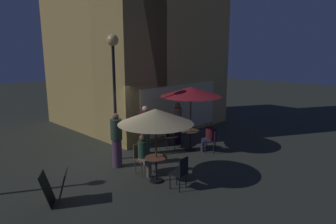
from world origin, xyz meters
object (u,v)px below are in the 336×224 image
Objects in this scene: patron_seated_1 at (209,135)px; cafe_chair_2 at (170,134)px; cafe_chair_0 at (181,171)px; cafe_chair_1 at (141,156)px; patio_umbrella_0 at (156,116)px; cafe_chair_3 at (213,139)px; menu_sandwich_board at (55,188)px; cafe_table_0 at (156,165)px; cafe_table_1 at (190,136)px; patron_seated_0 at (144,153)px; patron_standing_4 at (178,123)px; patron_standing_2 at (145,130)px; street_lamp_near_corner at (114,67)px; patron_standing_3 at (117,140)px; patio_umbrella_1 at (191,92)px.

cafe_chair_2 is at bearing -0.84° from patron_seated_1.
cafe_chair_1 is (-0.02, 1.64, 0.02)m from cafe_chair_0.
cafe_chair_3 is at bearing 5.14° from patio_umbrella_0.
cafe_table_0 is at bearing 16.08° from menu_sandwich_board.
cafe_table_1 is at bearing 36.10° from menu_sandwich_board.
patron_standing_4 is (3.05, 1.38, 0.15)m from patron_seated_0.
cafe_table_0 is 0.79× the size of cafe_chair_2.
patron_standing_2 reaches higher than cafe_chair_2.
patron_standing_4 is at bearing -6.51° from street_lamp_near_corner.
menu_sandwich_board is 5.92m from cafe_chair_3.
cafe_chair_0 is 0.99× the size of cafe_chair_2.
street_lamp_near_corner reaches higher than cafe_table_1.
patio_umbrella_0 is (2.68, -0.86, 1.54)m from menu_sandwich_board.
patron_standing_2 reaches higher than patron_seated_0.
patron_seated_0 is 3.09m from patron_seated_1.
patron_standing_4 reaches higher than cafe_chair_2.
menu_sandwich_board is 2.75m from patron_standing_3.
patron_seated_0 is (-2.76, -0.45, -1.56)m from patio_umbrella_1.
patron_standing_2 is at bearing 56.07° from patio_umbrella_0.
patron_standing_3 reaches higher than cafe_chair_3.
cafe_table_1 is at bearing -26.05° from street_lamp_near_corner.
cafe_chair_0 is 0.54× the size of patron_standing_4.
cafe_table_0 is 0.42× the size of patron_standing_3.
patio_umbrella_1 reaches higher than cafe_table_1.
patio_umbrella_1 is 1.93× the size of patron_seated_0.
street_lamp_near_corner is 3.62× the size of patron_seated_1.
menu_sandwich_board is 0.65× the size of patron_seated_0.
patron_seated_1 is at bearing 92.63° from patron_seated_0.
street_lamp_near_corner is 4.55× the size of cafe_chair_1.
cafe_chair_0 is 2.65m from patron_standing_3.
patron_standing_2 is 1.48m from patron_standing_3.
cafe_table_0 is 0.63× the size of patron_seated_1.
menu_sandwich_board is 0.70× the size of patron_seated_1.
cafe_chair_2 is (2.39, 1.07, -0.01)m from cafe_chair_1.
patron_standing_4 is at bearing 44.97° from menu_sandwich_board.
patio_umbrella_1 reaches higher than cafe_chair_1.
street_lamp_near_corner is 5.48× the size of cafe_table_1.
cafe_chair_0 is 1.50m from patron_seated_0.
patron_standing_2 is at bearing 56.07° from cafe_table_0.
patio_umbrella_0 is 2.05m from patron_standing_3.
patron_standing_4 reaches higher than cafe_chair_3.
patio_umbrella_1 is at bearing -115.20° from patron_standing_4.
cafe_chair_0 is at bearing -144.42° from cafe_table_1.
cafe_chair_1 is at bearing 83.48° from patio_umbrella_0.
menu_sandwich_board is 0.46× the size of patron_standing_2.
street_lamp_near_corner is 3.52m from cafe_chair_2.
street_lamp_near_corner is 2.38× the size of patron_standing_3.
cafe_chair_3 is 2.56m from patron_standing_2.
cafe_chair_2 is at bearing 114.58° from cafe_table_1.
patio_umbrella_1 reaches higher than patron_seated_1.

